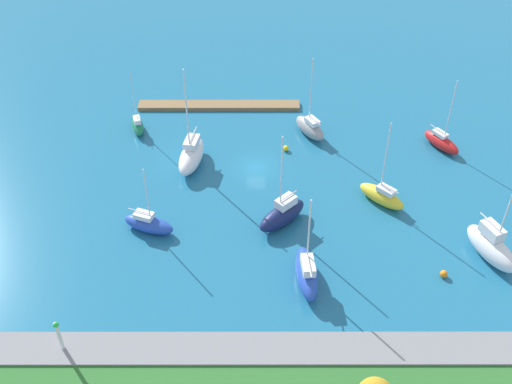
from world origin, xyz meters
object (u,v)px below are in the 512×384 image
Objects in this scene: harbor_beacon at (59,334)px; pier_dock at (219,105)px; sailboat_blue_off_beacon at (148,224)px; sailboat_white_far_north at (191,155)px; sailboat_gray_west_end at (310,128)px; mooring_buoy_yellow at (286,148)px; sailboat_navy_by_breakwater at (282,214)px; sailboat_yellow_mid_basin at (382,196)px; sailboat_green_far_south at (138,125)px; sailboat_red_along_channel at (441,142)px; mooring_buoy_orange at (444,274)px; sailboat_blue_lone_south at (307,272)px; sailboat_white_near_pier at (491,246)px.

pier_dock is at bearing -106.02° from harbor_beacon.
pier_dock is at bearing 95.79° from sailboat_blue_off_beacon.
pier_dock is 6.41× the size of harbor_beacon.
sailboat_white_far_north is 17.34m from sailboat_gray_west_end.
pier_dock is 30.66× the size of mooring_buoy_yellow.
sailboat_yellow_mid_basin is (-12.19, -3.70, -0.32)m from sailboat_navy_by_breakwater.
sailboat_green_far_south is at bearing -123.18° from sailboat_white_far_north.
harbor_beacon is at bearing -7.48° from sailboat_white_far_north.
harbor_beacon is (12.62, 43.94, 2.97)m from pier_dock.
sailboat_white_far_north reaches higher than sailboat_navy_by_breakwater.
sailboat_navy_by_breakwater reaches higher than sailboat_green_far_south.
mooring_buoy_yellow is (3.47, 3.77, -0.83)m from sailboat_gray_west_end.
mooring_buoy_orange is at bearing -45.86° from sailboat_red_along_channel.
harbor_beacon is at bearing -2.79° from sailboat_navy_by_breakwater.
harbor_beacon is at bearing -88.05° from sailboat_blue_off_beacon.
mooring_buoy_orange is at bearing -91.31° from sailboat_blue_lone_south.
harbor_beacon is 0.35× the size of sailboat_red_along_channel.
sailboat_green_far_south is (31.88, -15.51, -0.11)m from sailboat_yellow_mid_basin.
sailboat_gray_west_end is at bearing -133.84° from sailboat_red_along_channel.
sailboat_white_near_pier is at bearing 137.18° from mooring_buoy_yellow.
sailboat_green_far_south is at bearing -13.01° from mooring_buoy_yellow.
pier_dock is 2.27× the size of sailboat_red_along_channel.
sailboat_navy_by_breakwater is at bearing 55.92° from sailboat_white_far_north.
sailboat_white_far_north is at bearing 14.00° from mooring_buoy_yellow.
sailboat_blue_lone_south reaches higher than sailboat_blue_off_beacon.
sailboat_blue_off_beacon is at bearing -120.55° from sailboat_white_near_pier.
sailboat_white_far_north is at bearing 83.06° from sailboat_gray_west_end.
sailboat_yellow_mid_basin is 1.08× the size of sailboat_red_along_channel.
mooring_buoy_yellow is at bearing 0.42° from sailboat_yellow_mid_basin.
harbor_beacon reaches higher than mooring_buoy_yellow.
sailboat_white_near_pier is (-38.07, 4.41, 0.66)m from sailboat_blue_off_beacon.
sailboat_white_near_pier is at bearing 13.68° from sailboat_blue_off_beacon.
harbor_beacon is 31.35m from sailboat_white_far_north.
sailboat_navy_by_breakwater is at bearing 9.23° from sailboat_blue_lone_south.
harbor_beacon is 0.26× the size of sailboat_white_near_pier.
sailboat_blue_off_beacon is 0.64× the size of sailboat_white_near_pier.
harbor_beacon is at bearing 107.18° from sailboat_blue_lone_south.
sailboat_white_near_pier is 6.45m from mooring_buoy_orange.
sailboat_yellow_mid_basin reaches higher than pier_dock.
sailboat_blue_off_beacon reaches higher than harbor_beacon.
mooring_buoy_orange is 27.97m from mooring_buoy_yellow.
sailboat_white_far_north is 1.22× the size of sailboat_gray_west_end.
sailboat_blue_off_beacon is at bearing 61.25° from sailboat_blue_lone_south.
pier_dock is 45.81m from harbor_beacon.
sailboat_navy_by_breakwater is (-11.47, 11.33, -0.15)m from sailboat_white_far_north.
sailboat_red_along_channel is 31.39m from sailboat_blue_lone_south.
sailboat_blue_off_beacon is 38.33m from sailboat_white_near_pier.
sailboat_gray_west_end is at bearing -166.60° from sailboat_white_near_pier.
mooring_buoy_orange is (5.62, 2.88, -1.28)m from sailboat_white_near_pier.
sailboat_navy_by_breakwater is 19.02m from mooring_buoy_orange.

